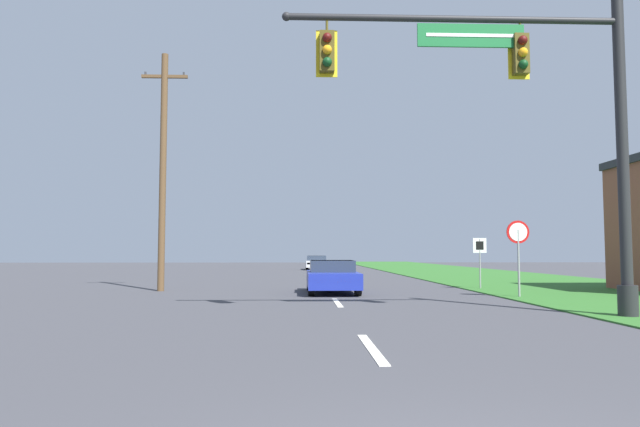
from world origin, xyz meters
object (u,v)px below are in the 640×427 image
object	(u,v)px
car_ahead	(332,276)
far_car	(316,263)
utility_pole_near	(163,167)
route_sign_post	(480,251)
signal_mast	(540,114)
stop_sign	(518,241)

from	to	relation	value
car_ahead	far_car	world-z (taller)	same
far_car	utility_pole_near	world-z (taller)	utility_pole_near
far_car	route_sign_post	xyz separation A→B (m)	(5.86, -26.06, 0.92)
signal_mast	far_car	xyz separation A→B (m)	(-4.13, 36.15, -4.11)
signal_mast	route_sign_post	distance (m)	10.72
signal_mast	car_ahead	distance (m)	10.17
stop_sign	route_sign_post	xyz separation A→B (m)	(0.09, 4.34, -0.34)
signal_mast	stop_sign	world-z (taller)	signal_mast
signal_mast	stop_sign	distance (m)	6.62
car_ahead	utility_pole_near	xyz separation A→B (m)	(-6.55, 1.20, 4.21)
signal_mast	utility_pole_near	bearing A→B (deg)	139.32
stop_sign	route_sign_post	size ratio (longest dim) A/B	1.23
stop_sign	utility_pole_near	size ratio (longest dim) A/B	0.27
route_sign_post	utility_pole_near	distance (m)	13.11
far_car	stop_sign	size ratio (longest dim) A/B	1.68
car_ahead	utility_pole_near	size ratio (longest dim) A/B	0.46
utility_pole_near	route_sign_post	bearing A→B (deg)	3.10
far_car	route_sign_post	bearing A→B (deg)	-77.32
signal_mast	utility_pole_near	distance (m)	14.42
far_car	stop_sign	bearing A→B (deg)	-79.25
stop_sign	signal_mast	bearing A→B (deg)	-105.95
car_ahead	utility_pole_near	world-z (taller)	utility_pole_near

